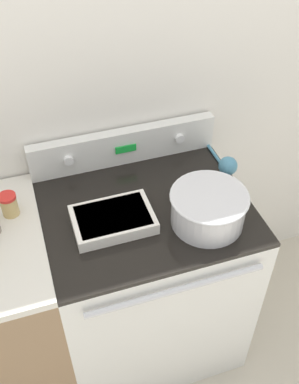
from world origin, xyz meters
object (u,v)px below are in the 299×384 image
at_px(ladle, 227,165).
at_px(casserole_dish, 113,219).
at_px(mixing_bowl, 208,207).
at_px(spice_jar_red_cap, 9,205).

bearing_deg(ladle, casserole_dish, -164.93).
bearing_deg(casserole_dish, mixing_bowl, -16.01).
height_order(ladle, spice_jar_red_cap, spice_jar_red_cap).
distance_m(mixing_bowl, ladle, 0.31).
relative_size(mixing_bowl, ladle, 1.09).
relative_size(mixing_bowl, spice_jar_red_cap, 3.13).
bearing_deg(casserole_dish, ladle, 15.07).
bearing_deg(mixing_bowl, ladle, 51.08).
distance_m(casserole_dish, ladle, 0.55).
xyz_separation_m(casserole_dish, spice_jar_red_cap, (-0.36, 0.16, 0.03)).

